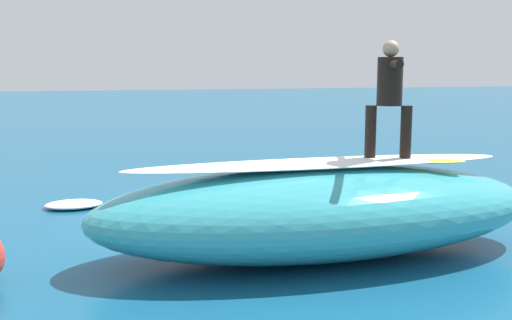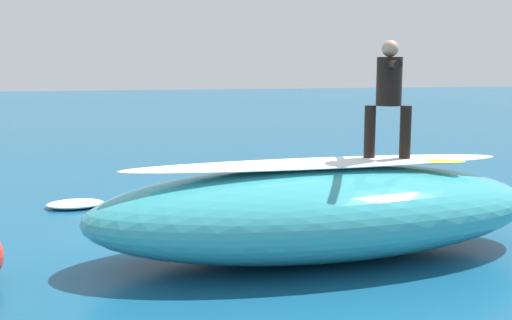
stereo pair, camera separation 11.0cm
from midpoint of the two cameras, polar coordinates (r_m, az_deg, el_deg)
ground_plane at (r=10.42m, az=-2.73°, el=-5.69°), size 120.00×120.00×0.00m
wave_crest at (r=8.48m, az=5.60°, el=-4.72°), size 6.35×2.59×1.25m
wave_foam_lip at (r=8.35m, az=5.66°, el=-0.29°), size 5.38×0.95×0.08m
surfboard_riding at (r=8.75m, az=11.73°, el=-0.04°), size 2.19×1.15×0.07m
surfer_riding at (r=8.66m, az=11.93°, el=6.35°), size 0.61×1.47×1.61m
surfboard_paddling at (r=11.32m, az=-9.63°, el=-4.38°), size 1.29×2.04×0.10m
surfer_paddling at (r=11.40m, az=-9.46°, el=-3.38°), size 0.86×1.54×0.29m
foam_patch_near at (r=9.15m, az=2.97°, el=-7.38°), size 1.00×0.79×0.11m
foam_patch_mid at (r=11.29m, az=-7.33°, el=-4.22°), size 0.71×0.66×0.15m
foam_patch_far at (r=11.86m, az=-16.80°, el=-3.95°), size 1.04×0.72×0.13m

